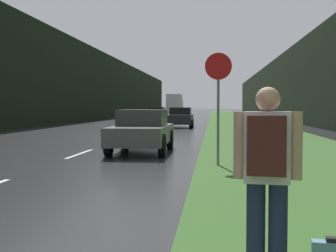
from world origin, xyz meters
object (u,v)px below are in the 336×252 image
object	(u,v)px
car_oncoming	(157,114)
delivery_truck	(175,105)
hitchhiker_with_backpack	(267,170)
stop_sign	(218,96)
car_passing_far	(180,118)
car_passing_near	(142,131)

from	to	relation	value
car_oncoming	delivery_truck	xyz separation A→B (m)	(0.00, 25.06, 1.12)
hitchhiker_with_backpack	stop_sign	bearing A→B (deg)	100.38
stop_sign	car_passing_far	size ratio (longest dim) A/B	0.69
stop_sign	car_oncoming	world-z (taller)	stop_sign
car_passing_near	delivery_truck	size ratio (longest dim) A/B	0.50
hitchhiker_with_backpack	car_passing_near	distance (m)	11.98
car_passing_far	delivery_truck	xyz separation A→B (m)	(-3.95, 43.72, 1.13)
hitchhiker_with_backpack	car_passing_far	world-z (taller)	hitchhiker_with_backpack
stop_sign	car_passing_near	distance (m)	4.40
car_passing_near	car_passing_far	world-z (taller)	car_passing_far
hitchhiker_with_backpack	delivery_truck	distance (m)	74.67
stop_sign	delivery_truck	size ratio (longest dim) A/B	0.34
stop_sign	delivery_truck	world-z (taller)	delivery_truck
stop_sign	car_oncoming	bearing A→B (deg)	99.01
car_oncoming	hitchhiker_with_backpack	bearing A→B (deg)	-82.08
car_passing_far	delivery_truck	size ratio (longest dim) A/B	0.50
stop_sign	car_passing_near	world-z (taller)	stop_sign
hitchhiker_with_backpack	delivery_truck	bearing A→B (deg)	103.26
car_oncoming	car_passing_near	bearing A→B (deg)	-84.01
delivery_truck	car_passing_far	bearing A→B (deg)	-84.83
car_passing_far	car_oncoming	size ratio (longest dim) A/B	0.92
car_passing_far	car_oncoming	world-z (taller)	car_passing_far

